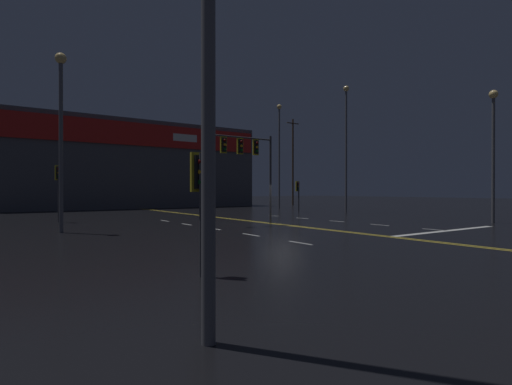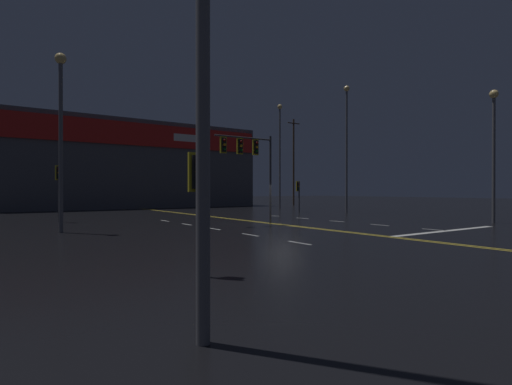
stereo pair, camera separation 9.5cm
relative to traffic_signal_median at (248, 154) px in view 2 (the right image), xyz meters
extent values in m
plane|color=black|center=(1.86, -1.09, -4.43)|extent=(200.00, 200.00, 0.00)
cube|color=gold|center=(1.71, -1.09, -4.42)|extent=(0.12, 60.00, 0.01)
cube|color=gold|center=(2.01, -1.09, -4.42)|extent=(0.12, 60.00, 0.01)
cube|color=silver|center=(-2.95, -8.29, -4.42)|extent=(0.12, 1.40, 0.01)
cube|color=silver|center=(-2.95, -4.69, -4.42)|extent=(0.12, 1.40, 0.01)
cube|color=silver|center=(-2.95, -1.09, -4.42)|extent=(0.12, 1.40, 0.01)
cube|color=silver|center=(-2.95, 2.51, -4.42)|extent=(0.12, 1.40, 0.01)
cube|color=silver|center=(-2.95, 6.11, -4.42)|extent=(0.12, 1.40, 0.01)
cube|color=silver|center=(6.68, -8.29, -4.42)|extent=(0.12, 1.40, 0.01)
cube|color=silver|center=(6.68, -4.69, -4.42)|extent=(0.12, 1.40, 0.01)
cube|color=silver|center=(6.68, -1.09, -4.42)|extent=(0.12, 1.40, 0.01)
cube|color=silver|center=(6.68, 2.51, -4.42)|extent=(0.12, 1.40, 0.01)
cube|color=silver|center=(6.68, 6.11, -4.42)|extent=(0.12, 1.40, 0.01)
cube|color=silver|center=(6.68, -9.04, -4.42)|extent=(9.25, 0.40, 0.01)
cylinder|color=#38383D|center=(1.76, 0.01, -1.60)|extent=(0.14, 0.14, 5.65)
cylinder|color=#38383D|center=(-0.28, 0.01, 0.97)|extent=(4.08, 0.10, 0.10)
cube|color=black|center=(0.59, 0.01, 0.43)|extent=(0.28, 0.24, 0.84)
cube|color=gold|center=(0.59, 0.01, 0.43)|extent=(0.42, 0.08, 0.99)
sphere|color=#500705|center=(0.59, -0.14, 0.68)|extent=(0.17, 0.17, 0.17)
sphere|color=orange|center=(0.59, -0.14, 0.43)|extent=(0.17, 0.17, 0.17)
sphere|color=#084513|center=(0.59, -0.14, 0.18)|extent=(0.17, 0.17, 0.17)
cube|color=black|center=(-0.57, 0.01, 0.43)|extent=(0.28, 0.24, 0.84)
cube|color=gold|center=(-0.57, 0.01, 0.43)|extent=(0.42, 0.08, 0.99)
sphere|color=#500705|center=(-0.57, -0.14, 0.68)|extent=(0.17, 0.17, 0.17)
sphere|color=orange|center=(-0.57, -0.14, 0.43)|extent=(0.17, 0.17, 0.17)
sphere|color=#084513|center=(-0.57, -0.14, 0.18)|extent=(0.17, 0.17, 0.17)
cube|color=black|center=(-1.74, 0.01, 0.43)|extent=(0.28, 0.24, 0.84)
cube|color=gold|center=(-1.74, 0.01, 0.43)|extent=(0.42, 0.08, 0.99)
sphere|color=#500705|center=(-1.74, -0.14, 0.68)|extent=(0.17, 0.17, 0.17)
sphere|color=orange|center=(-1.74, -0.14, 0.43)|extent=(0.17, 0.17, 0.17)
sphere|color=#084513|center=(-1.74, -0.14, 0.18)|extent=(0.17, 0.17, 0.17)
cylinder|color=#38383D|center=(-9.34, 8.68, -2.53)|extent=(0.13, 0.13, 3.79)
cube|color=black|center=(-9.34, 8.86, -1.10)|extent=(0.28, 0.24, 0.84)
cube|color=gold|center=(-9.34, 8.86, -1.10)|extent=(0.42, 0.08, 0.99)
sphere|color=#500705|center=(-9.34, 8.70, -0.85)|extent=(0.17, 0.17, 0.17)
sphere|color=orange|center=(-9.34, 8.70, -1.10)|extent=(0.17, 0.17, 0.17)
sphere|color=#084513|center=(-9.34, 8.70, -1.35)|extent=(0.17, 0.17, 0.17)
cylinder|color=#38383D|center=(11.92, 8.95, -2.91)|extent=(0.13, 0.13, 3.02)
cube|color=black|center=(11.92, 9.13, -1.87)|extent=(0.28, 0.24, 0.84)
cube|color=gold|center=(11.92, 9.13, -1.87)|extent=(0.42, 0.08, 0.99)
sphere|color=#500705|center=(11.92, 8.97, -1.62)|extent=(0.17, 0.17, 0.17)
sphere|color=orange|center=(11.92, 8.97, -1.87)|extent=(0.17, 0.17, 0.17)
sphere|color=#084513|center=(11.92, 8.97, -2.13)|extent=(0.17, 0.17, 0.17)
cylinder|color=#38383D|center=(-9.17, -11.69, -2.89)|extent=(0.13, 0.13, 3.07)
cube|color=black|center=(-9.17, -11.51, -1.82)|extent=(0.28, 0.24, 0.84)
cube|color=gold|center=(-9.17, -11.51, -1.82)|extent=(0.42, 0.08, 0.99)
sphere|color=#500705|center=(-9.17, -11.67, -1.57)|extent=(0.17, 0.17, 0.17)
sphere|color=orange|center=(-9.17, -11.67, -1.82)|extent=(0.17, 0.17, 0.17)
sphere|color=#084513|center=(-9.17, -11.67, -2.08)|extent=(0.17, 0.17, 0.17)
cylinder|color=#59595E|center=(-10.29, 1.61, -0.10)|extent=(0.20, 0.20, 8.65)
sphere|color=#F9D17A|center=(-10.29, 1.61, 4.39)|extent=(0.56, 0.56, 0.56)
cylinder|color=#59595E|center=(15.79, 6.38, 1.54)|extent=(0.20, 0.20, 11.92)
sphere|color=#F9D17A|center=(15.79, 6.38, 7.67)|extent=(0.56, 0.56, 0.56)
cylinder|color=#59595E|center=(15.36, 16.40, 1.49)|extent=(0.20, 0.20, 11.83)
sphere|color=#F9D17A|center=(15.36, 16.40, 7.57)|extent=(0.56, 0.56, 0.56)
cylinder|color=#59595E|center=(14.02, -8.01, -0.28)|extent=(0.20, 0.20, 8.28)
sphere|color=#F9D17A|center=(14.02, -8.01, 4.02)|extent=(0.56, 0.56, 0.56)
cube|color=#4C4C51|center=(1.86, 30.32, 0.83)|extent=(31.43, 10.00, 10.51)
cube|color=red|center=(1.86, 25.22, 4.25)|extent=(30.81, 0.20, 2.63)
cube|color=white|center=(7.36, 25.17, 4.25)|extent=(3.20, 0.16, 0.90)
cylinder|color=#4C3828|center=(24.24, 24.45, 1.88)|extent=(0.26, 0.26, 12.62)
cube|color=#4C3828|center=(24.24, 24.45, 7.59)|extent=(2.20, 0.12, 0.12)
camera|label=1|loc=(-13.71, -20.57, -2.28)|focal=28.00mm
camera|label=2|loc=(-13.63, -20.62, -2.28)|focal=28.00mm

